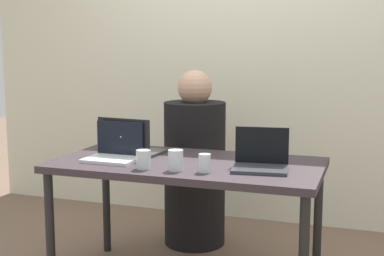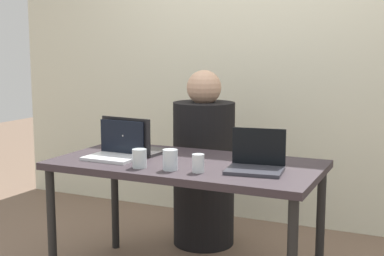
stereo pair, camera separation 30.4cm
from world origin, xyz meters
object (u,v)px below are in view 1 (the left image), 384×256
object	(u,v)px
water_glass_right	(205,164)
laptop_front_left	(114,152)
person_at_center	(195,168)
laptop_back_left	(131,146)
water_glass_center	(176,162)
water_glass_left	(144,161)
laptop_front_right	(261,160)

from	to	relation	value
water_glass_right	laptop_front_left	bearing A→B (deg)	167.95
person_at_center	laptop_front_left	distance (m)	0.83
person_at_center	laptop_back_left	size ratio (longest dim) A/B	3.30
water_glass_right	person_at_center	bearing A→B (deg)	111.60
water_glass_center	water_glass_right	distance (m)	0.15
laptop_back_left	laptop_front_left	bearing A→B (deg)	89.59
laptop_front_left	water_glass_center	world-z (taller)	laptop_front_left
person_at_center	laptop_back_left	xyz separation A→B (m)	(-0.21, -0.59, 0.24)
water_glass_center	water_glass_left	bearing A→B (deg)	-174.22
laptop_front_right	water_glass_right	size ratio (longest dim) A/B	3.28
laptop_front_right	water_glass_center	distance (m)	0.45
water_glass_left	water_glass_right	distance (m)	0.33
person_at_center	water_glass_left	world-z (taller)	person_at_center
water_glass_center	laptop_front_left	bearing A→B (deg)	162.16
laptop_front_left	water_glass_right	xyz separation A→B (m)	(0.58, -0.12, -0.01)
water_glass_center	water_glass_right	size ratio (longest dim) A/B	1.15
laptop_front_right	laptop_front_left	bearing A→B (deg)	175.03
laptop_back_left	water_glass_left	xyz separation A→B (m)	(0.23, -0.33, -0.01)
person_at_center	laptop_back_left	distance (m)	0.67
laptop_front_right	water_glass_center	size ratio (longest dim) A/B	2.86
person_at_center	water_glass_right	bearing A→B (deg)	102.47
water_glass_left	water_glass_center	bearing A→B (deg)	5.78
laptop_back_left	water_glass_left	distance (m)	0.40
person_at_center	laptop_back_left	bearing A→B (deg)	61.20
person_at_center	laptop_front_right	bearing A→B (deg)	120.84
laptop_front_left	water_glass_left	world-z (taller)	laptop_front_left
person_at_center	laptop_front_right	size ratio (longest dim) A/B	3.92
laptop_back_left	person_at_center	bearing A→B (deg)	-103.89
laptop_front_right	water_glass_center	bearing A→B (deg)	-164.92
laptop_front_right	water_glass_left	xyz separation A→B (m)	(-0.59, -0.19, -0.00)
laptop_back_left	water_glass_right	size ratio (longest dim) A/B	3.90
laptop_front_left	laptop_front_right	xyz separation A→B (m)	(0.84, 0.03, 0.00)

